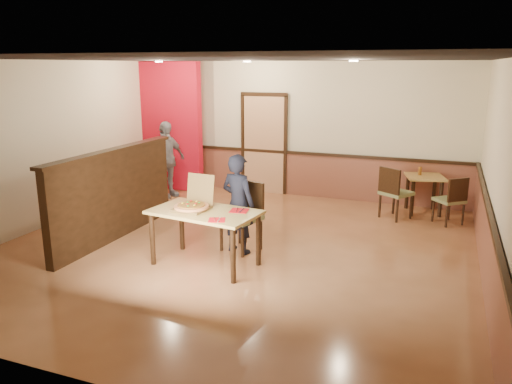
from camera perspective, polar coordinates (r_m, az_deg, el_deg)
floor at (r=7.66m, az=-2.41°, el=-6.48°), size 7.00×7.00×0.00m
ceiling at (r=7.16m, az=-2.65°, el=14.97°), size 7.00×7.00×0.00m
wall_back at (r=10.54m, az=5.14°, el=7.08°), size 7.00×0.00×7.00m
wall_left at (r=9.23m, az=-22.94°, el=4.99°), size 0.00×7.00×7.00m
wall_right at (r=6.72m, az=26.02°, el=1.55°), size 0.00×7.00×7.00m
wainscot_back at (r=10.67m, az=4.98°, el=2.00°), size 7.00×0.04×0.90m
chair_rail_back at (r=10.57m, az=5.00°, el=4.47°), size 7.00×0.06×0.06m
wainscot_right at (r=6.97m, az=24.92°, el=-6.06°), size 0.04×7.00×0.90m
chair_rail_right at (r=6.83m, az=25.17°, el=-2.34°), size 0.06×7.00×0.06m
back_door at (r=10.80m, az=0.94°, el=5.43°), size 0.90×0.06×2.10m
booth_partition at (r=8.25m, az=-15.89°, el=-0.14°), size 0.20×3.10×1.44m
red_accent_panel at (r=11.24m, az=-10.07°, el=7.37°), size 1.60×0.20×2.78m
spot_a at (r=9.83m, az=-11.03°, el=14.43°), size 0.14×0.14×0.02m
spot_b at (r=9.77m, az=-1.02°, el=14.68°), size 0.14×0.14×0.02m
spot_c at (r=8.19m, az=11.09°, el=14.50°), size 0.14×0.14×0.02m
main_table at (r=6.88m, az=-5.88°, el=-3.02°), size 1.56×1.02×0.79m
diner_chair at (r=7.48m, az=-1.35°, el=-2.44°), size 0.64×0.64×1.03m
side_chair_left at (r=9.30m, az=15.48°, el=0.12°), size 0.65×0.65×0.95m
side_chair_right at (r=9.29m, az=21.48°, el=-0.71°), size 0.60×0.60×0.86m
side_table at (r=9.86m, az=18.68°, el=0.79°), size 0.81×0.81×0.71m
diner at (r=7.31m, az=-2.06°, el=-1.36°), size 0.61×0.47×1.49m
passerby at (r=10.60m, az=-10.26°, el=3.67°), size 0.70×1.02×1.60m
pizza_box at (r=6.93m, az=-7.19°, el=-1.48°), size 0.46×0.53×0.45m
pizza at (r=6.89m, az=-7.39°, el=-1.66°), size 0.49×0.49×0.03m
napkin_near at (r=6.42m, az=-4.50°, el=-3.20°), size 0.28×0.28×0.01m
napkin_far at (r=6.81m, az=-1.94°, el=-2.14°), size 0.28×0.28×0.01m
condiment at (r=9.85m, az=18.23°, el=2.30°), size 0.06×0.06×0.15m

